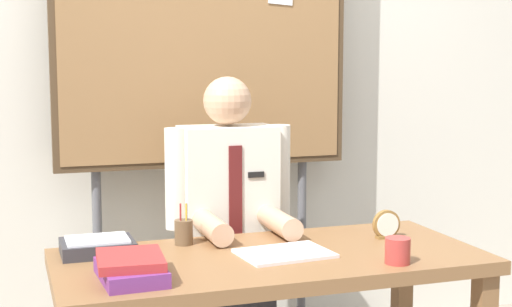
# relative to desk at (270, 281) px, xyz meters

# --- Properties ---
(back_wall) EXTENTS (6.40, 0.08, 2.70)m
(back_wall) POSITION_rel_desk_xyz_m (0.00, 1.12, 0.72)
(back_wall) COLOR silver
(back_wall) RESTS_ON ground_plane
(desk) EXTENTS (1.54, 0.70, 0.73)m
(desk) POSITION_rel_desk_xyz_m (0.00, 0.00, 0.00)
(desk) COLOR brown
(desk) RESTS_ON ground_plane
(person) EXTENTS (0.55, 0.56, 1.36)m
(person) POSITION_rel_desk_xyz_m (0.00, 0.53, -0.00)
(person) COLOR #2D2D33
(person) RESTS_ON ground_plane
(bulletin_board) EXTENTS (1.40, 0.09, 2.16)m
(bulletin_board) POSITION_rel_desk_xyz_m (0.00, 0.92, 0.89)
(bulletin_board) COLOR #4C3823
(bulletin_board) RESTS_ON ground_plane
(book_stack) EXTENTS (0.23, 0.30, 0.08)m
(book_stack) POSITION_rel_desk_xyz_m (-0.53, -0.14, 0.14)
(book_stack) COLOR #72337F
(book_stack) RESTS_ON desk
(open_notebook) EXTENTS (0.34, 0.27, 0.01)m
(open_notebook) POSITION_rel_desk_xyz_m (0.05, -0.02, 0.10)
(open_notebook) COLOR silver
(open_notebook) RESTS_ON desk
(desk_clock) EXTENTS (0.11, 0.04, 0.11)m
(desk_clock) POSITION_rel_desk_xyz_m (0.52, 0.09, 0.15)
(desk_clock) COLOR olive
(desk_clock) RESTS_ON desk
(coffee_mug) EXTENTS (0.09, 0.09, 0.09)m
(coffee_mug) POSITION_rel_desk_xyz_m (0.38, -0.25, 0.14)
(coffee_mug) COLOR #B23833
(coffee_mug) RESTS_ON desk
(pen_holder) EXTENTS (0.07, 0.07, 0.16)m
(pen_holder) POSITION_rel_desk_xyz_m (-0.26, 0.25, 0.15)
(pen_holder) COLOR brown
(pen_holder) RESTS_ON desk
(paper_tray) EXTENTS (0.26, 0.20, 0.06)m
(paper_tray) POSITION_rel_desk_xyz_m (-0.59, 0.21, 0.13)
(paper_tray) COLOR #333338
(paper_tray) RESTS_ON desk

